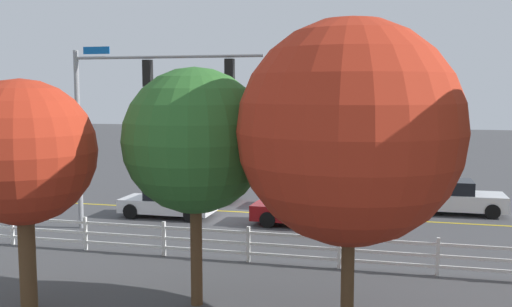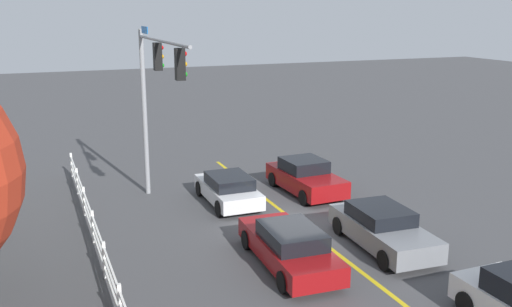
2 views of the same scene
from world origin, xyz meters
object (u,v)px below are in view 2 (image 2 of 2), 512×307
Objects in this scene: car_0 at (382,228)px; car_1 at (228,189)px; car_4 at (305,177)px; car_2 at (289,246)px.

car_0 is 1.14× the size of car_1.
car_0 is 6.31m from car_4.
car_0 is 0.95× the size of car_2.
car_1 is 3.60m from car_4.
car_1 is at bearing -89.99° from car_4.
car_1 is 0.83× the size of car_2.
car_2 is at bearing -32.90° from car_4.
car_1 is 6.32m from car_2.
car_0 is 6.98m from car_1.
car_4 is (6.48, -3.79, 0.05)m from car_2.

